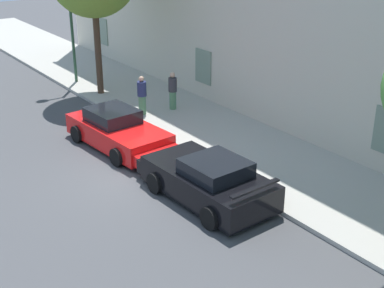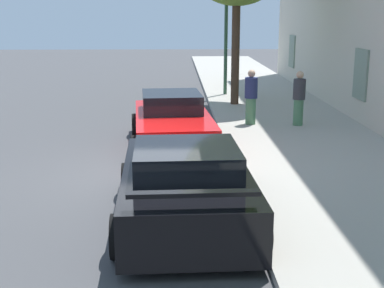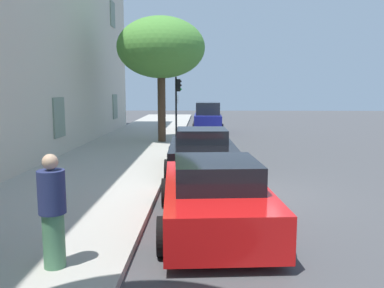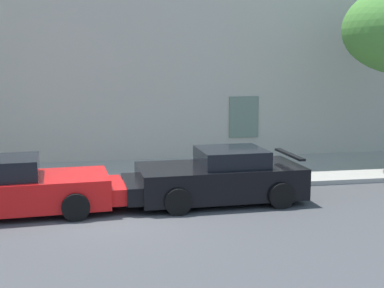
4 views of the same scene
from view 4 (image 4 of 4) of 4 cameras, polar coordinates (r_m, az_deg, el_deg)
name	(u,v)px [view 4 (image 4 of 4)]	position (r m, az deg, el deg)	size (l,w,h in m)	color
ground_plane	(121,215)	(12.60, -7.77, -7.74)	(80.00, 80.00, 0.00)	#444447
sidewalk	(115,175)	(16.57, -8.48, -3.43)	(60.00, 4.33, 0.14)	#A8A399
sportscar_red_lead	(23,189)	(13.16, -18.04, -4.71)	(4.87, 2.35, 1.37)	red
sportscar_yellow_flank	(213,179)	(13.58, 2.36, -3.81)	(4.65, 2.38, 1.37)	black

